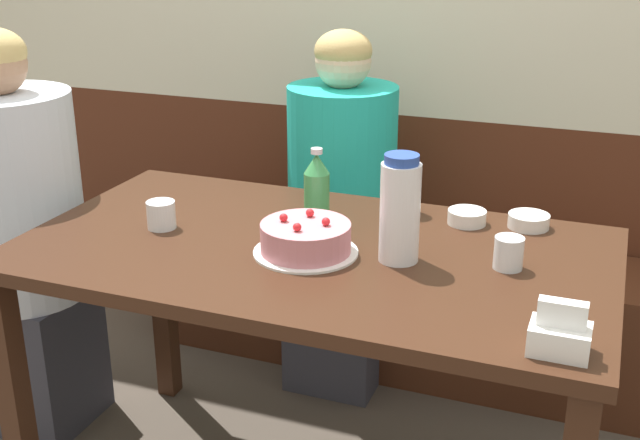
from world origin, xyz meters
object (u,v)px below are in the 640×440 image
Objects in this scene: napkin_holder at (560,334)px; person_pale_blue_shirt at (19,238)px; water_pitcher at (400,210)px; glass_water_tall at (509,253)px; bowl_rice_small at (467,217)px; bench_seat at (398,304)px; birthday_cake at (305,239)px; soju_bottle at (317,188)px; glass_shot_small at (161,215)px; glass_tumbler_short at (407,194)px; person_teal_shirt at (342,221)px; bowl_soup_white at (529,221)px.

person_pale_blue_shirt is (-1.58, 0.39, -0.19)m from napkin_holder.
water_pitcher reaches higher than glass_water_tall.
bowl_rice_small is 1.32m from person_pale_blue_shirt.
water_pitcher reaches higher than bench_seat.
soju_bottle is (-0.05, 0.20, 0.06)m from birthday_cake.
napkin_holder is at bearing -15.85° from glass_shot_small.
glass_tumbler_short is (-0.17, 0.03, 0.03)m from bowl_rice_small.
napkin_holder is 1.10× the size of bowl_rice_small.
bowl_rice_small is at bearing 9.24° from person_pale_blue_shirt.
soju_bottle is 0.59m from person_teal_shirt.
bench_seat is at bearing 120.23° from glass_water_tall.
birthday_cake is 0.22m from soju_bottle.
glass_shot_small is (-0.73, -0.31, 0.02)m from bowl_rice_small.
water_pitcher is at bearing 10.42° from birthday_cake.
person_pale_blue_shirt reaches higher than napkin_holder.
soju_bottle is (-0.27, 0.16, -0.03)m from water_pitcher.
glass_tumbler_short is (-0.46, 0.63, 0.01)m from napkin_holder.
person_pale_blue_shirt is at bearing 170.04° from glass_shot_small.
person_teal_shirt is at bearing 141.90° from bowl_rice_small.
napkin_holder is at bearing -64.31° from bowl_rice_small.
water_pitcher reaches higher than bowl_soup_white.
napkin_holder reaches higher than bench_seat.
bench_seat is at bearing 132.63° from bowl_soup_white.
soju_bottle is at bearing 148.68° from water_pitcher.
bench_seat is 1.30m from person_pale_blue_shirt.
glass_tumbler_short is (0.15, 0.36, 0.01)m from birthday_cake.
water_pitcher is at bearing -109.32° from bowl_rice_small.
bench_seat is 1.45× the size of person_pale_blue_shirt.
person_pale_blue_shirt is (-0.82, -0.58, 0.04)m from person_teal_shirt.
bowl_soup_white is 1.03× the size of glass_tumbler_short.
bowl_soup_white is 0.16m from bowl_rice_small.
water_pitcher is 3.40× the size of glass_water_tall.
bowl_soup_white is 0.95m from glass_shot_small.
napkin_holder reaches higher than bowl_soup_white.
glass_shot_small is (-0.41, 0.02, -0.00)m from birthday_cake.
bench_seat is at bearing 37.73° from person_pale_blue_shirt.
birthday_cake is 0.20× the size of person_pale_blue_shirt.
bowl_rice_small is at bearing -59.62° from bench_seat.
person_teal_shirt is (-0.62, 0.62, -0.23)m from glass_water_tall.
bowl_rice_small is at bearing 115.69° from napkin_holder.
napkin_holder is 1.46× the size of glass_water_tall.
person_pale_blue_shirt reaches higher than soju_bottle.
soju_bottle is at bearing -160.53° from bowl_rice_small.
soju_bottle is 0.40m from bowl_rice_small.
bench_seat is at bearing 117.97° from napkin_holder.
water_pitcher is at bearing -169.84° from glass_water_tall.
glass_water_tall is 0.73× the size of glass_tumbler_short.
napkin_holder is 1.04× the size of bowl_soup_white.
water_pitcher is 0.43m from bowl_soup_white.
person_teal_shirt is at bearing 128.19° from napkin_holder.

